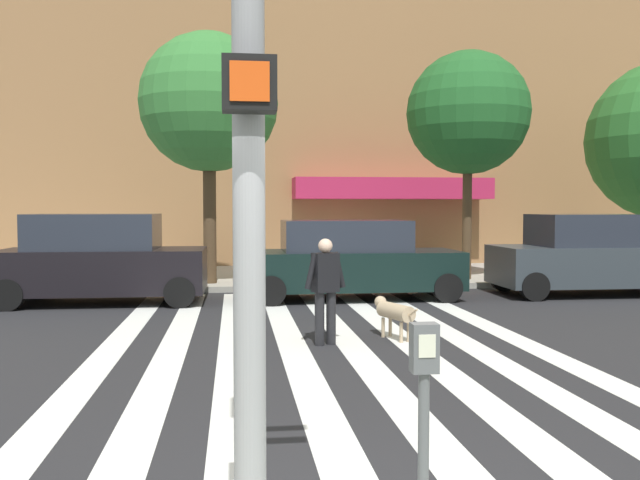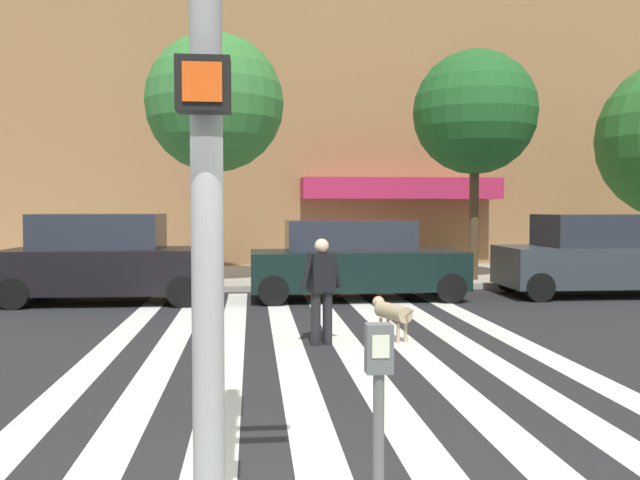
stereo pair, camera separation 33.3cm
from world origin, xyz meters
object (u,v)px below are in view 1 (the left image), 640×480
Objects in this scene: parking_meter_curbside at (424,414)px; street_tree_nearest at (209,103)px; pedestrian_dog_walker at (325,285)px; parked_car_behind_first at (101,260)px; street_tree_middle at (468,114)px; parked_car_third_in_line at (351,260)px; dog_on_leash at (394,312)px; parked_car_fourth_in_line at (590,257)px.

street_tree_nearest is at bearing 96.44° from parking_meter_curbside.
pedestrian_dog_walker is at bearing 86.60° from parking_meter_curbside.
street_tree_middle reaches higher than parked_car_behind_first.
parking_meter_curbside is 0.28× the size of parked_car_third_in_line.
pedestrian_dog_walker is (-1.29, -5.07, 0.03)m from parked_car_third_in_line.
street_tree_middle reaches higher than parked_car_third_in_line.
street_tree_middle is 9.22m from dog_on_leash.
street_tree_middle is (6.97, 0.11, -0.12)m from street_tree_nearest.
parked_car_fourth_in_line is at bearing 38.42° from dog_on_leash.
street_tree_nearest reaches higher than dog_on_leash.
parked_car_fourth_in_line is 8.78m from pedestrian_dog_walker.
street_tree_middle is at bearing 131.45° from parked_car_fourth_in_line.
pedestrian_dog_walker is (4.30, -5.07, -0.04)m from parked_car_behind_first.
street_tree_nearest is at bearing 165.45° from parked_car_fourth_in_line.
parked_car_third_in_line is 0.76× the size of street_tree_nearest.
parked_car_fourth_in_line is (5.87, 0.00, 0.03)m from parked_car_third_in_line.
parked_car_third_in_line reaches higher than pedestrian_dog_walker.
street_tree_nearest is (-9.17, 2.38, 3.87)m from parked_car_fourth_in_line.
parking_meter_curbside is at bearing -122.56° from parked_car_fourth_in_line.
street_tree_nearest reaches higher than parked_car_fourth_in_line.
parked_car_third_in_line is at bearing -145.77° from street_tree_middle.
pedestrian_dog_walker is (2.01, -7.45, -3.87)m from street_tree_nearest.
parked_car_behind_first is 0.91× the size of parked_car_third_in_line.
pedestrian_dog_walker reaches higher than dog_on_leash.
street_tree_nearest is (-1.61, 14.22, 3.76)m from parking_meter_curbside.
dog_on_leash is at bearing -141.58° from parked_car_fourth_in_line.
street_tree_middle is at bearing 15.07° from parked_car_behind_first.
parking_meter_curbside is at bearing -83.56° from street_tree_nearest.
pedestrian_dog_walker is 1.47× the size of dog_on_leash.
parked_car_fourth_in_line is (11.46, -0.00, -0.04)m from parked_car_behind_first.
pedestrian_dog_walker is at bearing -49.72° from parked_car_behind_first.
dog_on_leash is at bearing 77.61° from parking_meter_curbside.
parked_car_third_in_line is 5.63m from street_tree_nearest.
parked_car_fourth_in_line is (7.56, 11.84, -0.10)m from parking_meter_curbside.
street_tree_nearest reaches higher than street_tree_middle.
parked_car_behind_first is 0.95× the size of parked_car_fourth_in_line.
parking_meter_curbside is at bearing -93.40° from pedestrian_dog_walker.
parked_car_fourth_in_line is 4.20× the size of dog_on_leash.
parking_meter_curbside is 14.05m from parked_car_fourth_in_line.
parked_car_fourth_in_line is at bearing 0.01° from parked_car_third_in_line.
parked_car_third_in_line is at bearing 81.86° from parking_meter_curbside.
street_tree_nearest is 8.63m from pedestrian_dog_walker.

